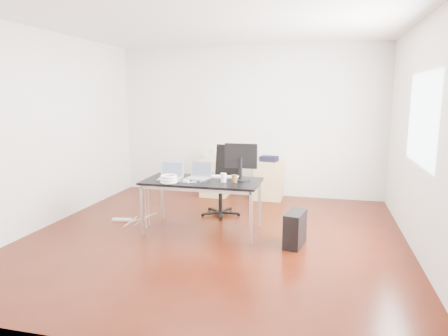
% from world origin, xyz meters
% --- Properties ---
extents(room_shell, '(5.00, 5.00, 5.00)m').
position_xyz_m(room_shell, '(0.04, 0.00, 1.40)').
color(room_shell, '#380F06').
rests_on(room_shell, ground).
extents(desk, '(1.60, 0.80, 0.73)m').
position_xyz_m(desk, '(-0.23, 0.21, 0.68)').
color(desk, black).
rests_on(desk, ground).
extents(office_chair, '(0.61, 0.63, 1.08)m').
position_xyz_m(office_chair, '(-0.14, 1.09, 0.61)').
color(office_chair, black).
rests_on(office_chair, ground).
extents(filing_cabinet_left, '(0.50, 0.50, 0.70)m').
position_xyz_m(filing_cabinet_left, '(-0.59, 2.23, 0.35)').
color(filing_cabinet_left, tan).
rests_on(filing_cabinet_left, ground).
extents(filing_cabinet_right, '(0.50, 0.50, 0.70)m').
position_xyz_m(filing_cabinet_right, '(0.44, 2.23, 0.35)').
color(filing_cabinet_right, tan).
rests_on(filing_cabinet_right, ground).
extents(pc_tower, '(0.28, 0.48, 0.44)m').
position_xyz_m(pc_tower, '(1.08, -0.06, 0.22)').
color(pc_tower, black).
rests_on(pc_tower, ground).
extents(wastebasket, '(0.25, 0.25, 0.28)m').
position_xyz_m(wastebasket, '(0.18, 2.25, 0.14)').
color(wastebasket, black).
rests_on(wastebasket, ground).
extents(power_strip, '(0.31, 0.11, 0.04)m').
position_xyz_m(power_strip, '(-1.55, 0.34, 0.02)').
color(power_strip, white).
rests_on(power_strip, ground).
extents(laptop_left, '(0.36, 0.29, 0.23)m').
position_xyz_m(laptop_left, '(-0.68, 0.19, 0.79)').
color(laptop_left, silver).
rests_on(laptop_left, desk).
extents(laptop_right, '(0.37, 0.30, 0.23)m').
position_xyz_m(laptop_right, '(-0.30, 0.29, 0.79)').
color(laptop_right, silver).
rests_on(laptop_right, desk).
extents(monitor, '(0.45, 0.26, 0.51)m').
position_xyz_m(monitor, '(0.29, 0.33, 1.01)').
color(monitor, black).
rests_on(monitor, desk).
extents(keyboard, '(0.45, 0.17, 0.02)m').
position_xyz_m(keyboard, '(0.01, 0.45, 0.74)').
color(keyboard, white).
rests_on(keyboard, desk).
extents(cup_white, '(0.08, 0.08, 0.12)m').
position_xyz_m(cup_white, '(0.09, 0.16, 0.79)').
color(cup_white, white).
rests_on(cup_white, desk).
extents(cup_brown, '(0.10, 0.10, 0.10)m').
position_xyz_m(cup_brown, '(0.23, 0.18, 0.78)').
color(cup_brown, brown).
rests_on(cup_brown, desk).
extents(cable_coil, '(0.24, 0.24, 0.11)m').
position_xyz_m(cable_coil, '(-0.61, -0.08, 0.78)').
color(cable_coil, white).
rests_on(cable_coil, desk).
extents(power_adapter, '(0.07, 0.07, 0.03)m').
position_xyz_m(power_adapter, '(-0.40, 0.03, 0.74)').
color(power_adapter, white).
rests_on(power_adapter, desk).
extents(speaker, '(0.10, 0.09, 0.18)m').
position_xyz_m(speaker, '(-0.67, 2.25, 0.79)').
color(speaker, '#9E9E9E').
rests_on(speaker, filing_cabinet_left).
extents(navy_garment, '(0.34, 0.29, 0.09)m').
position_xyz_m(navy_garment, '(0.43, 2.24, 0.74)').
color(navy_garment, black).
rests_on(navy_garment, filing_cabinet_right).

